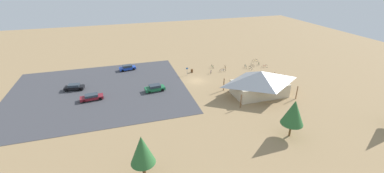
{
  "coord_description": "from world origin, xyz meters",
  "views": [
    {
      "loc": [
        17.79,
        54.35,
        25.01
      ],
      "look_at": [
        2.76,
        5.32,
        1.2
      ],
      "focal_mm": 23.51,
      "sensor_mm": 36.0,
      "label": 1
    }
  ],
  "objects": [
    {
      "name": "bicycle_purple_front_row",
      "position": [
        -5.27,
        -3.66,
        0.39
      ],
      "size": [
        0.85,
        1.57,
        0.85
      ],
      "color": "black",
      "rests_on": "ground"
    },
    {
      "name": "bicycle_white_edge_north",
      "position": [
        -18.48,
        5.6,
        0.36
      ],
      "size": [
        1.59,
        0.59,
        0.8
      ],
      "color": "black",
      "rests_on": "ground"
    },
    {
      "name": "parking_lot_asphalt",
      "position": [
        23.0,
        -1.01,
        0.03
      ],
      "size": [
        39.02,
        32.72,
        0.05
      ],
      "primitive_type": "cube",
      "color": "#424247",
      "rests_on": "ground"
    },
    {
      "name": "bicycle_green_edge_south",
      "position": [
        -20.93,
        -5.73,
        0.37
      ],
      "size": [
        0.82,
        1.63,
        0.77
      ],
      "color": "black",
      "rests_on": "ground"
    },
    {
      "name": "bike_pavilion",
      "position": [
        -10.86,
        11.11,
        3.07
      ],
      "size": [
        13.42,
        8.7,
        5.5
      ],
      "color": "beige",
      "rests_on": "ground"
    },
    {
      "name": "bicycle_green_lone_west",
      "position": [
        -7.12,
        -7.52,
        0.36
      ],
      "size": [
        0.48,
        1.74,
        0.81
      ],
      "color": "black",
      "rests_on": "ground"
    },
    {
      "name": "bicycle_black_by_bin",
      "position": [
        -18.48,
        -5.17,
        0.35
      ],
      "size": [
        0.51,
        1.67,
        0.83
      ],
      "color": "black",
      "rests_on": "ground"
    },
    {
      "name": "bicycle_orange_yard_front",
      "position": [
        -10.44,
        -6.01,
        0.35
      ],
      "size": [
        0.6,
        1.66,
        0.78
      ],
      "color": "black",
      "rests_on": "ground"
    },
    {
      "name": "car_blue_mid_lot",
      "position": [
        15.8,
        -12.55,
        0.76
      ],
      "size": [
        4.54,
        2.33,
        1.43
      ],
      "color": "#1E42B2",
      "rests_on": "parking_lot_asphalt"
    },
    {
      "name": "bicycle_yellow_trailside",
      "position": [
        -21.28,
        -8.49,
        0.39
      ],
      "size": [
        1.65,
        0.71,
        0.89
      ],
      "color": "black",
      "rests_on": "ground"
    },
    {
      "name": "car_green_far_end",
      "position": [
        10.75,
        2.71,
        0.78
      ],
      "size": [
        4.57,
        2.23,
        1.48
      ],
      "color": "#1E6B3D",
      "rests_on": "parking_lot_asphalt"
    },
    {
      "name": "car_maroon_by_curb",
      "position": [
        24.23,
        3.11,
        0.69
      ],
      "size": [
        4.79,
        2.21,
        1.27
      ],
      "color": "maroon",
      "rests_on": "parking_lot_asphalt"
    },
    {
      "name": "car_black_front_row",
      "position": [
        28.33,
        -3.24,
        0.74
      ],
      "size": [
        4.4,
        2.26,
        1.38
      ],
      "color": "black",
      "rests_on": "parking_lot_asphalt"
    },
    {
      "name": "trash_bin",
      "position": [
        -0.63,
        -5.81,
        0.45
      ],
      "size": [
        0.6,
        0.6,
        0.9
      ],
      "primitive_type": "cylinder",
      "color": "brown",
      "rests_on": "ground"
    },
    {
      "name": "bicycle_blue_yard_center",
      "position": [
        -8.72,
        -3.84,
        0.35
      ],
      "size": [
        1.62,
        0.71,
        0.82
      ],
      "color": "black",
      "rests_on": "ground"
    },
    {
      "name": "bicycle_teal_near_sign",
      "position": [
        -16.11,
        -4.7,
        0.38
      ],
      "size": [
        0.48,
        1.71,
        0.86
      ],
      "color": "black",
      "rests_on": "ground"
    },
    {
      "name": "ground",
      "position": [
        0.0,
        0.0,
        0.0
      ],
      "size": [
        160.0,
        160.0,
        0.0
      ],
      "primitive_type": "plane",
      "color": "#9E7F56",
      "rests_on": "ground"
    },
    {
      "name": "pine_east",
      "position": [
        16.4,
        28.64,
        4.68
      ],
      "size": [
        3.19,
        3.19,
        6.74
      ],
      "color": "brown",
      "rests_on": "ground"
    },
    {
      "name": "bicycle_silver_near_porch",
      "position": [
        -16.95,
        -3.26,
        0.39
      ],
      "size": [
        0.48,
        1.73,
        0.9
      ],
      "color": "black",
      "rests_on": "ground"
    },
    {
      "name": "pine_mideast",
      "position": [
        -7.75,
        26.17,
        4.48
      ],
      "size": [
        3.61,
        3.61,
        6.59
      ],
      "color": "brown",
      "rests_on": "ground"
    },
    {
      "name": "lot_sign",
      "position": [
        1.18,
        -4.22,
        1.41
      ],
      "size": [
        0.56,
        0.08,
        2.2
      ],
      "color": "#99999E",
      "rests_on": "ground"
    },
    {
      "name": "bicycle_red_yard_right",
      "position": [
        -21.53,
        -3.45,
        0.38
      ],
      "size": [
        1.7,
        0.66,
        0.85
      ],
      "color": "black",
      "rests_on": "ground"
    },
    {
      "name": "visitor_at_bikes",
      "position": [
        -17.05,
        4.76,
        0.9
      ],
      "size": [
        0.37,
        0.4,
        1.72
      ],
      "color": "#2D3347",
      "rests_on": "ground"
    }
  ]
}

